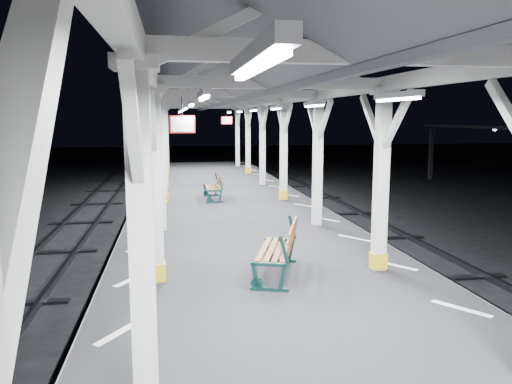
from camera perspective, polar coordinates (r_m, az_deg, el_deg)
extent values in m
cube|color=black|center=(7.43, 5.04, -17.91)|extent=(6.00, 50.00, 1.00)
cube|color=silver|center=(7.05, -15.30, -15.18)|extent=(1.00, 48.00, 0.01)
cube|color=silver|center=(8.15, 22.40, -12.22)|extent=(1.00, 48.00, 0.01)
cube|color=silver|center=(1.02, -26.02, 4.50)|extent=(0.10, 0.99, 0.99)
cube|color=silver|center=(4.60, -12.90, -6.88)|extent=(0.22, 0.22, 3.20)
cube|color=silver|center=(4.46, -13.63, 14.15)|extent=(0.40, 0.40, 0.12)
cube|color=silver|center=(4.99, -12.99, 7.69)|extent=(0.10, 0.99, 0.99)
cube|color=silver|center=(3.89, -13.93, 7.47)|extent=(0.10, 0.99, 0.99)
cube|color=silver|center=(8.52, -11.40, 0.24)|extent=(0.22, 0.22, 3.20)
cube|color=silver|center=(8.45, -11.74, 11.46)|extent=(0.40, 0.40, 0.12)
cube|color=gold|center=(8.83, -11.12, -8.91)|extent=(0.26, 0.26, 0.30)
cube|color=silver|center=(8.98, -11.51, 8.02)|extent=(0.10, 0.99, 0.99)
cube|color=silver|center=(7.88, -11.77, 7.97)|extent=(0.10, 0.99, 0.99)
cube|color=silver|center=(12.49, -10.85, 2.86)|extent=(0.22, 0.22, 3.20)
cube|color=silver|center=(12.44, -11.07, 10.49)|extent=(0.40, 0.40, 0.12)
cube|color=silver|center=(12.98, -10.94, 8.15)|extent=(0.10, 0.99, 0.99)
cube|color=silver|center=(11.88, -11.06, 8.13)|extent=(0.10, 0.99, 0.99)
cube|color=silver|center=(16.47, -10.56, 4.21)|extent=(0.22, 0.22, 3.20)
cube|color=silver|center=(16.44, -10.72, 9.99)|extent=(0.40, 0.40, 0.12)
cube|color=gold|center=(16.64, -10.43, -0.67)|extent=(0.26, 0.26, 0.30)
cube|color=silver|center=(16.98, -10.64, 8.22)|extent=(0.10, 0.99, 0.99)
cube|color=silver|center=(15.88, -10.71, 8.21)|extent=(0.10, 0.99, 0.99)
cube|color=silver|center=(20.47, -10.39, 5.04)|extent=(0.22, 0.22, 3.20)
cube|color=silver|center=(20.44, -10.51, 9.69)|extent=(0.40, 0.40, 0.12)
cube|color=silver|center=(20.98, -10.45, 8.26)|extent=(0.10, 0.99, 0.99)
cube|color=silver|center=(19.88, -10.50, 8.25)|extent=(0.10, 0.99, 0.99)
cube|color=silver|center=(24.46, -10.27, 5.59)|extent=(0.22, 0.22, 3.20)
cube|color=silver|center=(24.43, -10.37, 9.48)|extent=(0.40, 0.40, 0.12)
cube|color=gold|center=(24.57, -10.18, 2.28)|extent=(0.26, 0.26, 0.30)
cube|color=silver|center=(24.98, -10.33, 8.29)|extent=(0.10, 0.99, 0.99)
cube|color=silver|center=(23.88, -10.36, 8.28)|extent=(0.10, 0.99, 0.99)
cube|color=silver|center=(28.46, -10.18, 5.99)|extent=(0.22, 0.22, 3.20)
cube|color=silver|center=(28.43, -10.27, 9.34)|extent=(0.40, 0.40, 0.12)
cube|color=silver|center=(28.98, -10.24, 8.31)|extent=(0.10, 0.99, 0.99)
cube|color=silver|center=(27.88, -10.26, 8.31)|extent=(0.10, 0.99, 0.99)
cube|color=silver|center=(9.29, 14.09, 0.83)|extent=(0.22, 0.22, 3.20)
cube|color=silver|center=(9.22, 14.47, 11.11)|extent=(0.40, 0.40, 0.12)
cube|color=gold|center=(9.58, 13.78, -7.62)|extent=(0.26, 0.26, 0.30)
cube|color=silver|center=(9.72, 13.03, 8.00)|extent=(0.10, 0.99, 0.99)
cube|color=silver|center=(8.71, 15.82, 7.86)|extent=(0.10, 0.99, 0.99)
cube|color=silver|center=(13.03, 7.05, 3.18)|extent=(0.22, 0.22, 3.20)
cube|color=silver|center=(12.98, 7.19, 10.49)|extent=(0.40, 0.40, 0.12)
cube|color=silver|center=(13.50, 6.47, 8.26)|extent=(0.10, 0.99, 0.99)
cube|color=silver|center=(12.44, 7.88, 8.22)|extent=(0.10, 0.99, 0.99)
cube|color=silver|center=(16.89, 3.18, 4.45)|extent=(0.22, 0.22, 3.20)
cube|color=silver|center=(16.85, 3.22, 10.08)|extent=(0.40, 0.40, 0.12)
cube|color=gold|center=(17.05, 3.14, -0.32)|extent=(0.26, 0.26, 0.30)
cube|color=silver|center=(17.38, 2.81, 8.36)|extent=(0.10, 0.99, 0.99)
cube|color=silver|center=(16.31, 3.64, 8.34)|extent=(0.10, 0.99, 0.99)
cube|color=silver|center=(20.80, 0.74, 5.23)|extent=(0.22, 0.22, 3.20)
cube|color=silver|center=(20.77, 0.75, 9.81)|extent=(0.40, 0.40, 0.12)
cube|color=silver|center=(21.30, 0.48, 8.40)|extent=(0.10, 0.99, 0.99)
cube|color=silver|center=(20.22, 1.03, 8.39)|extent=(0.10, 0.99, 0.99)
cube|color=silver|center=(24.74, -0.92, 5.76)|extent=(0.22, 0.22, 3.20)
cube|color=silver|center=(24.71, -0.93, 9.61)|extent=(0.40, 0.40, 0.12)
cube|color=gold|center=(24.85, -0.91, 2.49)|extent=(0.26, 0.26, 0.30)
cube|color=silver|center=(25.25, -1.12, 8.43)|extent=(0.10, 0.99, 0.99)
cube|color=silver|center=(24.16, -0.73, 8.42)|extent=(0.10, 0.99, 0.99)
cube|color=silver|center=(28.69, -2.13, 6.14)|extent=(0.22, 0.22, 3.20)
cube|color=silver|center=(28.67, -2.15, 9.46)|extent=(0.40, 0.40, 0.12)
cube|color=silver|center=(29.21, -2.28, 8.44)|extent=(0.10, 0.99, 0.99)
cube|color=silver|center=(28.12, -1.99, 8.44)|extent=(0.10, 0.99, 0.99)
cube|color=silver|center=(6.46, -12.42, 13.45)|extent=(0.18, 48.00, 0.24)
cube|color=silver|center=(7.44, 20.89, 12.42)|extent=(0.18, 48.00, 0.24)
cube|color=silver|center=(4.78, 11.92, 15.26)|extent=(4.20, 0.14, 0.20)
cube|color=silver|center=(8.62, 1.97, 12.36)|extent=(4.20, 0.14, 0.20)
cube|color=silver|center=(12.56, -1.75, 11.17)|extent=(4.20, 0.14, 0.20)
cube|color=silver|center=(16.53, -3.67, 10.53)|extent=(4.20, 0.14, 0.20)
cube|color=silver|center=(20.51, -4.84, 10.13)|extent=(4.20, 0.14, 0.20)
cube|color=silver|center=(24.49, -5.63, 9.86)|extent=(4.20, 0.14, 0.20)
cube|color=silver|center=(28.49, -6.20, 9.66)|extent=(4.20, 0.14, 0.20)
cube|color=#4D4F55|center=(6.54, -6.12, 18.31)|extent=(2.80, 49.00, 1.45)
cube|color=#4D4F55|center=(7.19, 16.09, 17.15)|extent=(2.80, 49.00, 1.45)
cube|color=silver|center=(2.48, 0.07, 15.34)|extent=(0.10, 1.35, 0.08)
cube|color=white|center=(2.47, 0.07, 14.20)|extent=(0.05, 1.25, 0.05)
cube|color=silver|center=(6.45, -6.00, 11.12)|extent=(0.10, 1.35, 0.08)
cube|color=white|center=(6.45, -5.99, 10.67)|extent=(0.05, 1.25, 0.05)
cube|color=silver|center=(10.44, -7.41, 10.10)|extent=(0.10, 1.35, 0.08)
cube|color=white|center=(10.44, -7.40, 9.82)|extent=(0.05, 1.25, 0.05)
cube|color=silver|center=(14.44, -8.03, 9.64)|extent=(0.10, 1.35, 0.08)
cube|color=white|center=(14.44, -8.03, 9.44)|extent=(0.05, 1.25, 0.05)
cube|color=silver|center=(18.44, -8.39, 9.38)|extent=(0.10, 1.35, 0.08)
cube|color=white|center=(18.43, -8.39, 9.22)|extent=(0.05, 1.25, 0.05)
cube|color=silver|center=(22.43, -8.62, 9.21)|extent=(0.10, 1.35, 0.08)
cube|color=white|center=(22.43, -8.61, 9.08)|extent=(0.05, 1.25, 0.05)
cube|color=silver|center=(26.43, -8.77, 9.09)|extent=(0.10, 1.35, 0.08)
cube|color=white|center=(26.43, -8.77, 8.99)|extent=(0.05, 1.25, 0.05)
cube|color=silver|center=(7.10, 15.81, 10.60)|extent=(0.10, 1.35, 0.08)
cube|color=white|center=(7.10, 15.79, 10.20)|extent=(0.05, 1.25, 0.05)
cube|color=silver|center=(10.86, 6.65, 10.05)|extent=(0.10, 1.35, 0.08)
cube|color=white|center=(10.86, 6.65, 9.78)|extent=(0.05, 1.25, 0.05)
cube|color=silver|center=(14.74, 2.27, 9.69)|extent=(0.10, 1.35, 0.08)
cube|color=white|center=(14.74, 2.26, 9.50)|extent=(0.05, 1.25, 0.05)
cube|color=silver|center=(18.67, -0.28, 9.46)|extent=(0.10, 1.35, 0.08)
cube|color=white|center=(18.67, -0.28, 9.30)|extent=(0.05, 1.25, 0.05)
cube|color=silver|center=(22.63, -1.93, 9.29)|extent=(0.10, 1.35, 0.08)
cube|color=white|center=(22.63, -1.93, 9.17)|extent=(0.05, 1.25, 0.05)
cube|color=silver|center=(26.60, -3.09, 9.18)|extent=(0.10, 1.35, 0.08)
cube|color=white|center=(26.60, -3.09, 9.07)|extent=(0.05, 1.25, 0.05)
cylinder|color=black|center=(10.03, -8.47, 9.68)|extent=(0.02, 0.02, 0.36)
cube|color=red|center=(10.03, -8.42, 7.66)|extent=(0.50, 0.03, 0.35)
cube|color=white|center=(10.03, -8.42, 7.66)|extent=(0.44, 0.04, 0.29)
cylinder|color=black|center=(22.82, -3.40, 9.08)|extent=(0.02, 0.02, 0.36)
cube|color=red|center=(22.82, -3.39, 8.19)|extent=(0.50, 0.03, 0.35)
cube|color=white|center=(22.82, -3.39, 8.19)|extent=(0.44, 0.05, 0.29)
cube|color=black|center=(32.55, 19.38, 4.27)|extent=(0.20, 0.20, 3.30)
sphere|color=silver|center=(27.39, 25.63, 6.50)|extent=(0.20, 0.20, 0.20)
sphere|color=silver|center=(32.49, 19.52, 7.04)|extent=(0.20, 0.20, 0.20)
cube|color=#0F2F2C|center=(8.26, 1.55, -11.07)|extent=(0.62, 0.26, 0.06)
cube|color=#0F2F2C|center=(8.22, -0.06, -9.62)|extent=(0.17, 0.10, 0.49)
cube|color=#0F2F2C|center=(8.17, 3.04, -9.75)|extent=(0.16, 0.10, 0.49)
cube|color=#0F2F2C|center=(8.04, 3.22, -6.62)|extent=(0.18, 0.10, 0.46)
cube|color=#0F2F2C|center=(9.85, 2.77, -7.82)|extent=(0.62, 0.26, 0.06)
cube|color=#0F2F2C|center=(9.82, 1.43, -6.59)|extent=(0.17, 0.10, 0.49)
cube|color=#0F2F2C|center=(9.78, 4.01, -6.68)|extent=(0.16, 0.10, 0.49)
cube|color=#0F2F2C|center=(9.66, 4.17, -4.03)|extent=(0.18, 0.10, 0.46)
cube|color=brown|center=(8.95, 0.89, -6.56)|extent=(0.59, 1.55, 0.04)
cube|color=brown|center=(8.94, 1.76, -6.59)|extent=(0.59, 1.55, 0.04)
cube|color=brown|center=(8.92, 2.64, -6.62)|extent=(0.59, 1.55, 0.04)
cube|color=brown|center=(8.91, 3.52, -6.65)|extent=(0.59, 1.55, 0.04)
cube|color=brown|center=(8.87, 4.00, -5.75)|extent=(0.55, 1.53, 0.10)
cube|color=brown|center=(8.83, 4.15, -4.89)|extent=(0.55, 1.53, 0.10)
cube|color=brown|center=(8.80, 4.30, -4.03)|extent=(0.55, 1.53, 0.10)
cube|color=#0F2F2C|center=(16.51, -4.74, -1.16)|extent=(0.57, 0.06, 0.06)
cube|color=#0F2F2C|center=(16.46, -5.47, -0.53)|extent=(0.15, 0.05, 0.44)
cube|color=#0F2F2C|center=(16.49, -4.10, -0.50)|extent=(0.13, 0.05, 0.44)
cube|color=#0F2F2C|center=(16.43, -4.05, 0.94)|extent=(0.15, 0.05, 0.41)
cube|color=#0F2F2C|center=(17.99, -5.15, -0.36)|extent=(0.57, 0.06, 0.06)
cube|color=#0F2F2C|center=(17.95, -5.82, 0.22)|extent=(0.15, 0.05, 0.44)
cube|color=#0F2F2C|center=(17.98, -4.56, 0.25)|extent=(0.13, 0.05, 0.44)
cube|color=#0F2F2C|center=(17.93, -4.52, 1.57)|extent=(0.15, 0.05, 0.41)
cube|color=brown|center=(17.18, -5.60, 0.55)|extent=(0.09, 1.44, 0.03)
cube|color=brown|center=(17.19, -5.19, 0.56)|extent=(0.09, 1.44, 0.03)
cube|color=brown|center=(17.20, -4.79, 0.57)|extent=(0.09, 1.44, 0.03)
cube|color=brown|center=(17.21, -4.38, 0.58)|extent=(0.09, 1.44, 0.03)
cube|color=brown|center=(17.19, -4.16, 1.02)|extent=(0.05, 1.44, 0.09)
cube|color=brown|center=(17.18, -4.10, 1.43)|extent=(0.05, 1.44, 0.09)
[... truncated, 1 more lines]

